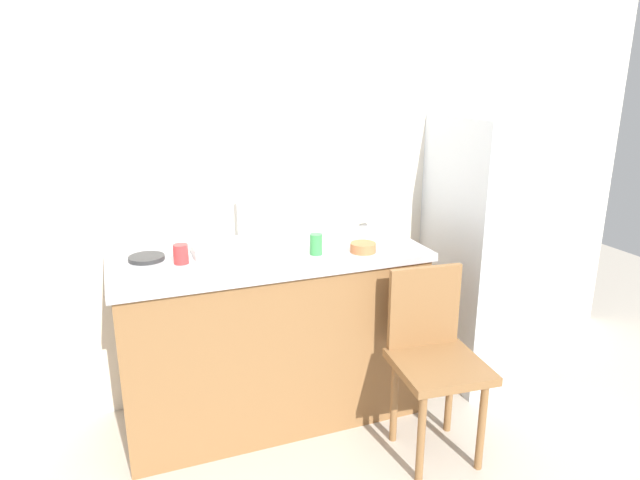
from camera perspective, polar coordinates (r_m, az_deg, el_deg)
back_wall at (r=3.06m, az=-4.54°, el=8.35°), size 4.80×0.10×2.64m
cabinet_base at (r=2.97m, az=-4.94°, el=-9.95°), size 1.50×0.60×0.87m
countertop at (r=2.79m, az=-5.17°, el=-1.63°), size 1.54×0.64×0.04m
faucet at (r=2.97m, az=-8.23°, el=2.02°), size 0.02×0.02×0.22m
refrigerator at (r=3.40m, az=16.72°, el=-0.96°), size 0.55×0.62×1.54m
chair at (r=2.71m, az=11.54°, el=-11.37°), size 0.43×0.43×0.89m
dish_tray at (r=2.80m, az=-10.04°, el=-0.81°), size 0.28×0.20×0.05m
terracotta_bowl at (r=2.78m, az=4.42°, el=-0.76°), size 0.13×0.13×0.05m
hotplate at (r=2.78m, az=-17.29°, el=-1.76°), size 0.17×0.17×0.02m
cup_red at (r=2.68m, az=-14.02°, el=-1.39°), size 0.07×0.07×0.09m
cup_green at (r=2.73m, az=-0.41°, el=-0.43°), size 0.06×0.06×0.10m
cup_white at (r=3.16m, az=5.58°, el=1.73°), size 0.08×0.08×0.09m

